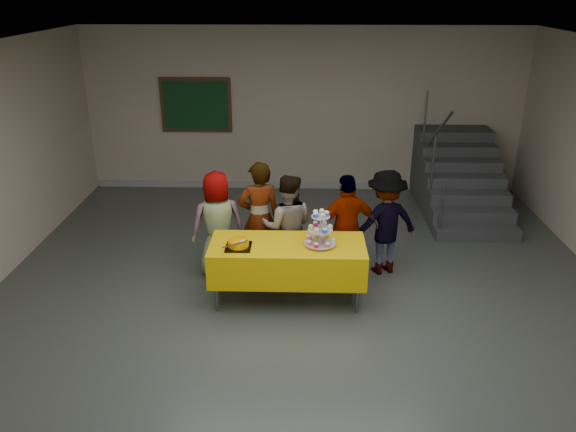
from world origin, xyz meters
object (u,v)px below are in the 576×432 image
object	(u,v)px
bake_table	(288,260)
schoolchild_e	(385,222)
bear_cake	(238,243)
schoolchild_a	(218,224)
schoolchild_d	(347,229)
staircase	(457,180)
schoolchild_c	(287,227)
noticeboard	(196,105)
cupcake_stand	(320,231)
schoolchild_b	(259,218)

from	to	relation	value
bake_table	schoolchild_e	size ratio (longest dim) A/B	1.30
bear_cake	schoolchild_a	size ratio (longest dim) A/B	0.25
schoolchild_d	schoolchild_e	bearing A→B (deg)	-170.06
staircase	schoolchild_c	bearing A→B (deg)	-137.61
schoolchild_c	schoolchild_e	distance (m)	1.31
schoolchild_c	schoolchild_e	world-z (taller)	schoolchild_e
schoolchild_e	staircase	distance (m)	2.95
schoolchild_c	noticeboard	distance (m)	4.01
bear_cake	schoolchild_d	bearing A→B (deg)	26.38
bake_table	schoolchild_e	xyz separation A→B (m)	(1.28, 0.80, 0.17)
bake_table	schoolchild_c	distance (m)	0.65
cupcake_stand	schoolchild_d	xyz separation A→B (m)	(0.37, 0.57, -0.22)
cupcake_stand	bear_cake	bearing A→B (deg)	-174.61
schoolchild_a	schoolchild_b	distance (m)	0.55
schoolchild_c	schoolchild_e	xyz separation A→B (m)	(1.30, 0.17, 0.01)
bear_cake	schoolchild_a	xyz separation A→B (m)	(-0.36, 0.80, -0.11)
schoolchild_b	bake_table	bearing A→B (deg)	104.18
schoolchild_c	noticeboard	bearing A→B (deg)	-61.56
schoolchild_b	schoolchild_d	bearing A→B (deg)	156.17
bake_table	schoolchild_b	bearing A→B (deg)	117.57
schoolchild_b	staircase	world-z (taller)	staircase
staircase	cupcake_stand	bearing A→B (deg)	-127.03
bake_table	noticeboard	size ratio (longest dim) A/B	1.45
bake_table	staircase	size ratio (longest dim) A/B	0.78
schoolchild_e	noticeboard	world-z (taller)	noticeboard
cupcake_stand	schoolchild_c	world-z (taller)	schoolchild_c
schoolchild_c	schoolchild_d	xyz separation A→B (m)	(0.77, -0.08, 0.02)
cupcake_stand	schoolchild_d	bearing A→B (deg)	57.36
bear_cake	schoolchild_d	xyz separation A→B (m)	(1.33, 0.66, -0.10)
bake_table	bear_cake	bearing A→B (deg)	-168.70
schoolchild_a	noticeboard	xyz separation A→B (m)	(-0.86, 3.42, 0.88)
schoolchild_a	noticeboard	bearing A→B (deg)	-93.98
cupcake_stand	noticeboard	size ratio (longest dim) A/B	0.34
schoolchild_a	schoolchild_d	size ratio (longest dim) A/B	0.98
schoolchild_e	cupcake_stand	bearing A→B (deg)	24.22
schoolchild_b	noticeboard	distance (m)	3.72
bear_cake	schoolchild_e	world-z (taller)	schoolchild_e
cupcake_stand	noticeboard	distance (m)	4.72
schoolchild_d	staircase	bearing A→B (deg)	-143.47
schoolchild_b	schoolchild_c	bearing A→B (deg)	147.57
bear_cake	schoolchild_e	bearing A→B (deg)	26.14
schoolchild_a	bear_cake	bearing A→B (deg)	96.29
schoolchild_a	schoolchild_d	bearing A→B (deg)	157.17
schoolchild_b	noticeboard	bearing A→B (deg)	-80.64
staircase	schoolchild_b	bearing A→B (deg)	-142.47
cupcake_stand	schoolchild_e	world-z (taller)	schoolchild_e
bake_table	schoolchild_a	size ratio (longest dim) A/B	1.31
schoolchild_c	cupcake_stand	bearing A→B (deg)	123.44
schoolchild_d	schoolchild_a	bearing A→B (deg)	-20.36
cupcake_stand	schoolchild_d	world-z (taller)	schoolchild_d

